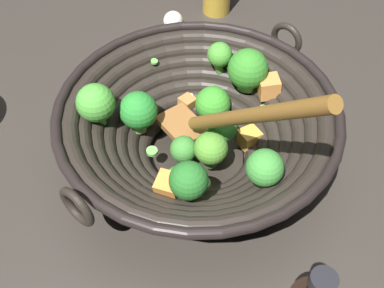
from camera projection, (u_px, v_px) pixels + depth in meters
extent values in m
plane|color=#332D28|center=(197.00, 160.00, 0.71)|extent=(4.00, 4.00, 0.00)
cylinder|color=black|center=(197.00, 158.00, 0.71)|extent=(0.14, 0.14, 0.01)
torus|color=black|center=(197.00, 150.00, 0.70)|extent=(0.19, 0.19, 0.03)
torus|color=black|center=(197.00, 145.00, 0.69)|extent=(0.22, 0.22, 0.03)
torus|color=black|center=(197.00, 140.00, 0.68)|extent=(0.25, 0.25, 0.03)
torus|color=black|center=(198.00, 134.00, 0.67)|extent=(0.28, 0.28, 0.03)
torus|color=black|center=(198.00, 128.00, 0.66)|extent=(0.31, 0.31, 0.03)
torus|color=black|center=(198.00, 122.00, 0.65)|extent=(0.34, 0.34, 0.03)
torus|color=black|center=(198.00, 116.00, 0.64)|extent=(0.37, 0.37, 0.03)
torus|color=black|center=(198.00, 110.00, 0.63)|extent=(0.38, 0.38, 0.01)
torus|color=black|center=(286.00, 39.00, 0.73)|extent=(0.05, 0.02, 0.05)
torus|color=black|center=(77.00, 207.00, 0.54)|extent=(0.05, 0.02, 0.05)
cylinder|color=#80AE5C|center=(99.00, 120.00, 0.66)|extent=(0.03, 0.03, 0.02)
sphere|color=green|center=(96.00, 103.00, 0.64)|extent=(0.05, 0.05, 0.05)
cylinder|color=#82C156|center=(184.00, 160.00, 0.69)|extent=(0.02, 0.02, 0.01)
sphere|color=#3B8032|center=(184.00, 150.00, 0.67)|extent=(0.04, 0.04, 0.04)
cylinder|color=#79B445|center=(189.00, 194.00, 0.59)|extent=(0.02, 0.02, 0.02)
sphere|color=#266D27|center=(189.00, 181.00, 0.57)|extent=(0.05, 0.05, 0.05)
cylinder|color=#78AF4B|center=(261.00, 183.00, 0.60)|extent=(0.02, 0.02, 0.02)
sphere|color=green|center=(264.00, 168.00, 0.58)|extent=(0.05, 0.05, 0.05)
cylinder|color=#75B75C|center=(246.00, 85.00, 0.72)|extent=(0.03, 0.03, 0.02)
sphere|color=#348428|center=(248.00, 69.00, 0.70)|extent=(0.06, 0.06, 0.06)
cylinder|color=#679E46|center=(219.00, 68.00, 0.73)|extent=(0.02, 0.02, 0.02)
sphere|color=#479432|center=(220.00, 54.00, 0.71)|extent=(0.04, 0.04, 0.04)
cylinder|color=#78B452|center=(212.00, 117.00, 0.74)|extent=(0.02, 0.02, 0.02)
sphere|color=#389129|center=(213.00, 104.00, 0.72)|extent=(0.05, 0.05, 0.05)
cylinder|color=#699B47|center=(180.00, 191.00, 0.64)|extent=(0.01, 0.01, 0.01)
sphere|color=#35832E|center=(180.00, 181.00, 0.62)|extent=(0.04, 0.04, 0.04)
cylinder|color=#71B252|center=(222.00, 141.00, 0.68)|extent=(0.02, 0.02, 0.02)
sphere|color=#378B2E|center=(223.00, 127.00, 0.66)|extent=(0.04, 0.04, 0.04)
cylinder|color=#598C41|center=(210.00, 161.00, 0.67)|extent=(0.03, 0.03, 0.02)
sphere|color=#559A31|center=(211.00, 148.00, 0.65)|extent=(0.05, 0.05, 0.05)
cylinder|color=#6A9F41|center=(140.00, 126.00, 0.69)|extent=(0.03, 0.03, 0.02)
sphere|color=#28852F|center=(138.00, 110.00, 0.67)|extent=(0.05, 0.05, 0.05)
cube|color=#C6793F|center=(187.00, 104.00, 0.74)|extent=(0.02, 0.02, 0.02)
cube|color=gold|center=(250.00, 139.00, 0.70)|extent=(0.04, 0.03, 0.03)
cube|color=orange|center=(169.00, 186.00, 0.60)|extent=(0.04, 0.04, 0.03)
cube|color=#DD8842|center=(269.00, 87.00, 0.70)|extent=(0.04, 0.04, 0.03)
cylinder|color=#6BC651|center=(150.00, 121.00, 0.70)|extent=(0.02, 0.02, 0.01)
cylinder|color=#6BC651|center=(205.00, 183.00, 0.61)|extent=(0.02, 0.02, 0.01)
cylinder|color=#6BC651|center=(263.00, 108.00, 0.69)|extent=(0.02, 0.02, 0.01)
cylinder|color=#6BC651|center=(152.00, 151.00, 0.66)|extent=(0.02, 0.02, 0.01)
cylinder|color=#99D166|center=(190.00, 97.00, 0.74)|extent=(0.01, 0.01, 0.01)
cylinder|color=#6BC651|center=(154.00, 62.00, 0.72)|extent=(0.01, 0.01, 0.01)
cube|color=brown|center=(184.00, 125.00, 0.69)|extent=(0.07, 0.06, 0.01)
cylinder|color=brown|center=(248.00, 116.00, 0.54)|extent=(0.21, 0.03, 0.21)
cylinder|color=black|center=(323.00, 282.00, 0.41)|extent=(0.02, 0.02, 0.01)
sphere|color=silver|center=(173.00, 21.00, 0.91)|extent=(0.04, 0.04, 0.04)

